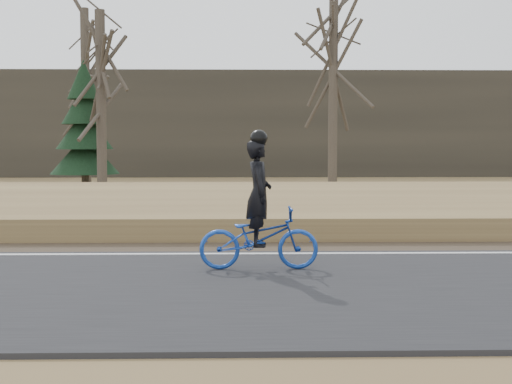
{
  "coord_description": "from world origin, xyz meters",
  "views": [
    {
      "loc": [
        -0.65,
        -11.87,
        1.97
      ],
      "look_at": [
        -0.36,
        0.5,
        1.1
      ],
      "focal_mm": 50.0,
      "sensor_mm": 36.0,
      "label": 1
    }
  ],
  "objects": [
    {
      "name": "shoulder",
      "position": [
        0.0,
        1.2,
        0.02
      ],
      "size": [
        120.0,
        1.6,
        0.04
      ],
      "primitive_type": "cube",
      "color": "#473A2B",
      "rests_on": "ground"
    },
    {
      "name": "ballast",
      "position": [
        0.0,
        8.0,
        0.23
      ],
      "size": [
        120.0,
        3.0,
        0.45
      ],
      "primitive_type": "cube",
      "color": "slate",
      "rests_on": "ground"
    },
    {
      "name": "edge_line",
      "position": [
        0.0,
        0.2,
        0.07
      ],
      "size": [
        120.0,
        0.12,
        0.01
      ],
      "primitive_type": "cube",
      "color": "silver",
      "rests_on": "road"
    },
    {
      "name": "cyclist",
      "position": [
        -0.36,
        -1.27,
        0.72
      ],
      "size": [
        1.79,
        0.64,
        2.09
      ],
      "rotation": [
        0.0,
        0.0,
        1.58
      ],
      "color": "#173E9F",
      "rests_on": "road"
    },
    {
      "name": "treeline_backdrop",
      "position": [
        0.0,
        30.0,
        3.0
      ],
      "size": [
        120.0,
        4.0,
        6.0
      ],
      "primitive_type": "cube",
      "color": "#383328",
      "rests_on": "ground"
    },
    {
      "name": "bare_tree_left",
      "position": [
        -7.04,
        18.13,
        3.75
      ],
      "size": [
        0.36,
        0.36,
        7.5
      ],
      "primitive_type": "cylinder",
      "color": "#4B4337",
      "rests_on": "ground"
    },
    {
      "name": "bare_tree_center",
      "position": [
        3.01,
        15.97,
        4.29
      ],
      "size": [
        0.36,
        0.36,
        8.58
      ],
      "primitive_type": "cylinder",
      "color": "#4B4337",
      "rests_on": "ground"
    },
    {
      "name": "ground",
      "position": [
        0.0,
        0.0,
        0.0
      ],
      "size": [
        120.0,
        120.0,
        0.0
      ],
      "primitive_type": "plane",
      "color": "olive",
      "rests_on": "ground"
    },
    {
      "name": "road",
      "position": [
        0.0,
        -2.5,
        0.03
      ],
      "size": [
        120.0,
        6.0,
        0.06
      ],
      "primitive_type": "cube",
      "color": "black",
      "rests_on": "ground"
    },
    {
      "name": "bare_tree_near_left",
      "position": [
        -5.59,
        13.84,
        3.33
      ],
      "size": [
        0.36,
        0.36,
        6.66
      ],
      "primitive_type": "cylinder",
      "color": "#4B4337",
      "rests_on": "ground"
    },
    {
      "name": "conifer",
      "position": [
        -6.51,
        15.31,
        2.4
      ],
      "size": [
        2.6,
        2.6,
        5.08
      ],
      "color": "#4B4337",
      "rests_on": "ground"
    },
    {
      "name": "embankment",
      "position": [
        0.0,
        4.2,
        0.22
      ],
      "size": [
        120.0,
        5.0,
        0.44
      ],
      "primitive_type": "cube",
      "color": "olive",
      "rests_on": "ground"
    },
    {
      "name": "railroad",
      "position": [
        0.0,
        8.0,
        0.53
      ],
      "size": [
        120.0,
        2.4,
        0.29
      ],
      "color": "black",
      "rests_on": "ballast"
    }
  ]
}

